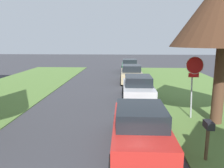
# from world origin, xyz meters

# --- Properties ---
(stop_sign_far) EXTENTS (0.81, 0.41, 2.96)m
(stop_sign_far) POSITION_xyz_m (4.87, 10.15, 2.18)
(stop_sign_far) COLOR #9EA0A5
(stop_sign_far) RESTS_ON grass_verge_right
(parked_sedan_red) EXTENTS (1.96, 4.41, 1.57)m
(parked_sedan_red) POSITION_xyz_m (2.18, 7.05, 0.72)
(parked_sedan_red) COLOR red
(parked_sedan_red) RESTS_ON ground
(parked_sedan_silver) EXTENTS (1.96, 4.41, 1.57)m
(parked_sedan_silver) POSITION_xyz_m (2.50, 13.46, 0.72)
(parked_sedan_silver) COLOR #BCBCC1
(parked_sedan_silver) RESTS_ON ground
(parked_sedan_tan) EXTENTS (1.96, 4.41, 1.57)m
(parked_sedan_tan) POSITION_xyz_m (2.28, 19.58, 0.72)
(parked_sedan_tan) COLOR tan
(parked_sedan_tan) RESTS_ON ground
(parked_sedan_green) EXTENTS (1.96, 4.41, 1.57)m
(parked_sedan_green) POSITION_xyz_m (2.28, 25.87, 0.72)
(parked_sedan_green) COLOR #28663D
(parked_sedan_green) RESTS_ON ground
(curbside_mailbox) EXTENTS (0.22, 0.44, 1.27)m
(curbside_mailbox) POSITION_xyz_m (4.20, 6.30, 1.06)
(curbside_mailbox) COLOR brown
(curbside_mailbox) RESTS_ON grass_verge_right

